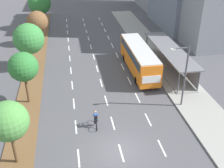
% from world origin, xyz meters
% --- Properties ---
extents(ground_plane, '(140.00, 140.00, 0.00)m').
position_xyz_m(ground_plane, '(0.00, 0.00, 0.00)').
color(ground_plane, '#4C4C51').
extents(median_strip, '(2.60, 52.00, 0.12)m').
position_xyz_m(median_strip, '(-8.30, 20.00, 0.06)').
color(median_strip, brown).
rests_on(median_strip, ground).
extents(sidewalk_right, '(4.50, 52.00, 0.15)m').
position_xyz_m(sidewalk_right, '(9.25, 20.00, 0.07)').
color(sidewalk_right, gray).
rests_on(sidewalk_right, ground).
extents(lane_divider_left, '(0.14, 47.31, 0.01)m').
position_xyz_m(lane_divider_left, '(-3.50, 18.15, 0.00)').
color(lane_divider_left, white).
rests_on(lane_divider_left, ground).
extents(lane_divider_center, '(0.14, 47.31, 0.01)m').
position_xyz_m(lane_divider_center, '(0.00, 18.15, 0.00)').
color(lane_divider_center, white).
rests_on(lane_divider_center, ground).
extents(lane_divider_right, '(0.14, 47.31, 0.01)m').
position_xyz_m(lane_divider_right, '(3.50, 18.15, 0.00)').
color(lane_divider_right, white).
rests_on(lane_divider_right, ground).
extents(bus_shelter, '(2.90, 13.54, 2.86)m').
position_xyz_m(bus_shelter, '(9.53, 14.13, 1.86)').
color(bus_shelter, gray).
rests_on(bus_shelter, sidewalk_right).
extents(bus, '(2.54, 11.29, 3.37)m').
position_xyz_m(bus, '(5.25, 14.41, 2.07)').
color(bus, orange).
rests_on(bus, ground).
extents(cyclist, '(0.46, 1.82, 1.71)m').
position_xyz_m(cyclist, '(-1.64, 3.51, 0.79)').
color(cyclist, black).
rests_on(cyclist, ground).
extents(median_tree_nearest, '(3.01, 3.01, 5.41)m').
position_xyz_m(median_tree_nearest, '(-8.29, -0.03, 4.01)').
color(median_tree_nearest, brown).
rests_on(median_tree_nearest, median_strip).
extents(median_tree_second, '(3.01, 3.01, 5.62)m').
position_xyz_m(median_tree_second, '(-8.19, 8.85, 4.21)').
color(median_tree_second, brown).
rests_on(median_tree_second, median_strip).
extents(median_tree_third, '(3.96, 3.96, 5.98)m').
position_xyz_m(median_tree_third, '(-8.51, 17.74, 4.11)').
color(median_tree_third, brown).
rests_on(median_tree_third, median_strip).
extents(median_tree_fourth, '(3.31, 3.31, 5.40)m').
position_xyz_m(median_tree_fourth, '(-8.05, 26.62, 3.85)').
color(median_tree_fourth, brown).
rests_on(median_tree_fourth, median_strip).
extents(median_tree_fifth, '(4.12, 4.12, 6.81)m').
position_xyz_m(median_tree_fifth, '(-8.15, 35.51, 4.86)').
color(median_tree_fifth, brown).
rests_on(median_tree_fifth, median_strip).
extents(streetlight, '(1.91, 0.24, 6.50)m').
position_xyz_m(streetlight, '(7.42, 5.55, 3.89)').
color(streetlight, '#4C4C51').
rests_on(streetlight, sidewalk_right).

